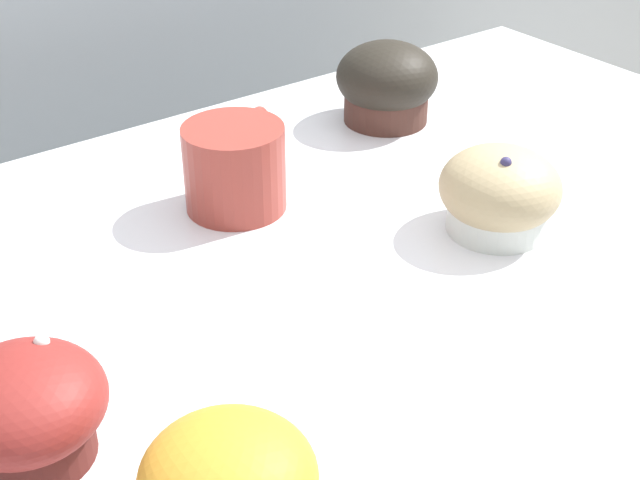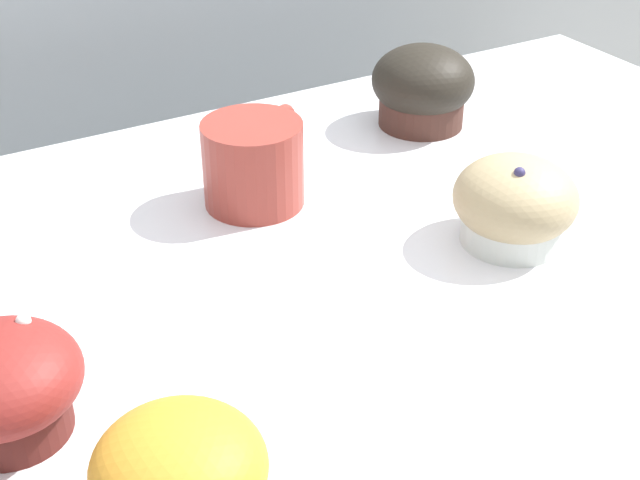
# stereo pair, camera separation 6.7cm
# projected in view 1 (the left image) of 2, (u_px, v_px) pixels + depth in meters

# --- Properties ---
(wall_back) EXTENTS (3.20, 0.10, 1.80)m
(wall_back) POSITION_uv_depth(u_px,v_px,m) (77.00, 35.00, 1.16)
(wall_back) COLOR #A8B2B7
(wall_back) RESTS_ON ground
(muffin_front_center) EXTENTS (0.10, 0.10, 0.08)m
(muffin_front_center) POSITION_uv_depth(u_px,v_px,m) (499.00, 193.00, 0.75)
(muffin_front_center) COLOR silver
(muffin_front_center) RESTS_ON display_counter
(muffin_back_right) EXTENTS (0.11, 0.11, 0.09)m
(muffin_back_right) POSITION_uv_depth(u_px,v_px,m) (387.00, 84.00, 0.94)
(muffin_back_right) COLOR #482A22
(muffin_back_right) RESTS_ON display_counter
(muffin_front_left) EXTENTS (0.10, 0.10, 0.07)m
(muffin_front_left) POSITION_uv_depth(u_px,v_px,m) (26.00, 409.00, 0.52)
(muffin_front_left) COLOR #511E1A
(muffin_front_left) RESTS_ON display_counter
(coffee_cup) EXTENTS (0.12, 0.11, 0.08)m
(coffee_cup) POSITION_uv_depth(u_px,v_px,m) (236.00, 165.00, 0.78)
(coffee_cup) COLOR #99382D
(coffee_cup) RESTS_ON display_counter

